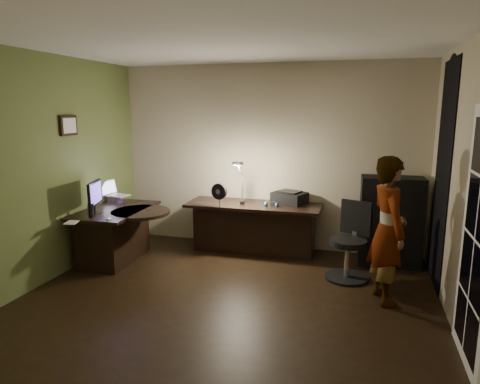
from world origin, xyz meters
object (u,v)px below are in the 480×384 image
(cabinet, at_px, (390,221))
(person, at_px, (388,230))
(desk_right, at_px, (253,228))
(monitor, at_px, (94,202))
(desk_left, at_px, (116,235))
(office_chair, at_px, (348,242))

(cabinet, relative_size, person, 0.75)
(desk_right, height_order, cabinet, cabinet)
(monitor, xyz_separation_m, person, (3.59, -0.02, -0.08))
(desk_left, relative_size, office_chair, 1.33)
(office_chair, bearing_deg, person, -30.38)
(desk_right, bearing_deg, office_chair, -25.94)
(desk_right, bearing_deg, monitor, -148.38)
(cabinet, bearing_deg, desk_right, 177.91)
(desk_left, height_order, cabinet, cabinet)
(cabinet, bearing_deg, monitor, -165.38)
(desk_right, height_order, monitor, monitor)
(desk_left, height_order, office_chair, office_chair)
(desk_right, height_order, office_chair, office_chair)
(office_chair, distance_m, person, 0.73)
(monitor, bearing_deg, person, -17.73)
(cabinet, xyz_separation_m, monitor, (-3.70, -1.17, 0.28))
(cabinet, distance_m, office_chair, 0.86)
(monitor, bearing_deg, desk_right, 14.58)
(cabinet, relative_size, monitor, 2.50)
(desk_right, distance_m, monitor, 2.22)
(office_chair, relative_size, person, 0.60)
(person, bearing_deg, cabinet, -23.49)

